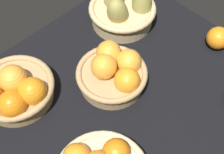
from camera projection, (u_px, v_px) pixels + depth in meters
market_tray at (119, 92)px, 93.94cm from camera, size 84.00×72.00×3.00cm
basket_center at (114, 72)px, 90.70cm from camera, size 20.75×20.75×11.43cm
basket_far_left at (15, 90)px, 86.98cm from camera, size 22.18×22.18×11.97cm
basket_far_right_pears at (123, 11)px, 104.77cm from camera, size 22.45×22.45×14.75cm
loose_orange_front_gap at (218, 38)px, 99.52cm from camera, size 7.26×7.26×7.26cm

